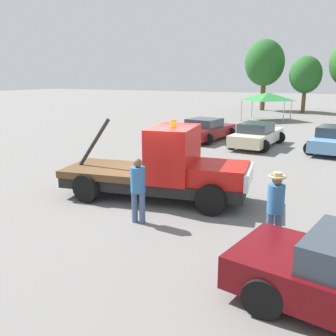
% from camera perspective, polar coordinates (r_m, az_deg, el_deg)
% --- Properties ---
extents(ground_plane, '(160.00, 160.00, 0.00)m').
position_cam_1_polar(ground_plane, '(12.08, -2.12, -4.58)').
color(ground_plane, slate).
extents(tow_truck, '(6.16, 2.94, 2.53)m').
position_cam_1_polar(tow_truck, '(11.70, -0.44, -0.22)').
color(tow_truck, black).
rests_on(tow_truck, ground).
extents(person_near_truck, '(0.39, 0.39, 1.77)m').
position_cam_1_polar(person_near_truck, '(8.74, 16.07, -5.24)').
color(person_near_truck, '#475B84').
rests_on(person_near_truck, ground).
extents(person_at_hood, '(0.39, 0.39, 1.75)m').
position_cam_1_polar(person_at_hood, '(9.84, -4.60, -2.75)').
color(person_at_hood, '#475B84').
rests_on(person_at_hood, ground).
extents(parked_car_maroon, '(2.88, 4.60, 1.34)m').
position_cam_1_polar(parked_car_maroon, '(22.92, 5.75, 5.82)').
color(parked_car_maroon, maroon).
rests_on(parked_car_maroon, ground).
extents(parked_car_cream, '(2.53, 4.85, 1.34)m').
position_cam_1_polar(parked_car_cream, '(21.32, 13.37, 4.92)').
color(parked_car_cream, beige).
rests_on(parked_car_cream, ground).
extents(parked_car_skyblue, '(2.80, 4.99, 1.34)m').
position_cam_1_polar(parked_car_skyblue, '(21.15, 24.26, 4.00)').
color(parked_car_skyblue, '#669ED1').
rests_on(parked_car_skyblue, ground).
extents(canopy_tent_green, '(3.64, 3.64, 2.43)m').
position_cam_1_polar(canopy_tent_green, '(34.50, 14.93, 10.51)').
color(canopy_tent_green, '#9E9EA3').
rests_on(canopy_tent_green, ground).
extents(tree_left, '(4.37, 4.37, 7.80)m').
position_cam_1_polar(tree_left, '(44.70, 14.52, 15.22)').
color(tree_left, brown).
rests_on(tree_left, ground).
extents(tree_right, '(3.29, 3.29, 5.87)m').
position_cam_1_polar(tree_right, '(42.72, 20.25, 13.17)').
color(tree_right, brown).
rests_on(tree_right, ground).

